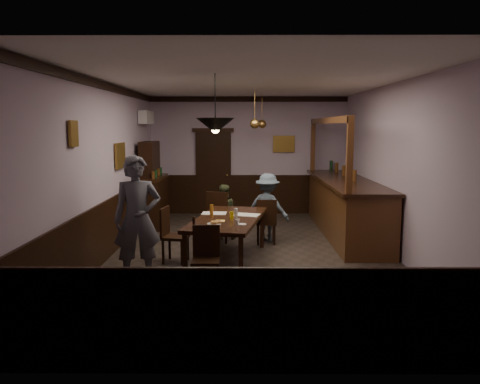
{
  "coord_description": "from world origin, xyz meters",
  "views": [
    {
      "loc": [
        -0.15,
        -8.01,
        2.25
      ],
      "look_at": [
        -0.19,
        -0.2,
        1.15
      ],
      "focal_mm": 35.0,
      "sensor_mm": 36.0,
      "label": 1
    }
  ],
  "objects_px": {
    "chair_far_right": "(266,220)",
    "soda_can": "(232,215)",
    "chair_far_left": "(219,214)",
    "bar_counter": "(345,205)",
    "sideboard": "(152,192)",
    "dining_table": "(228,221)",
    "person_seated_left": "(223,212)",
    "pendant_brass_mid": "(255,124)",
    "pendant_iron": "(215,126)",
    "person_standing": "(137,220)",
    "pendant_brass_far": "(262,124)",
    "chair_near": "(206,255)",
    "chair_side": "(171,232)",
    "person_seated_right": "(268,207)",
    "coffee_cup": "(237,221)"
  },
  "relations": [
    {
      "from": "pendant_brass_mid",
      "to": "pendant_brass_far",
      "type": "distance_m",
      "value": 1.26
    },
    {
      "from": "coffee_cup",
      "to": "chair_near",
      "type": "bearing_deg",
      "value": -108.75
    },
    {
      "from": "person_standing",
      "to": "pendant_brass_far",
      "type": "bearing_deg",
      "value": 51.22
    },
    {
      "from": "chair_far_right",
      "to": "soda_can",
      "type": "distance_m",
      "value": 1.47
    },
    {
      "from": "dining_table",
      "to": "pendant_brass_far",
      "type": "relative_size",
      "value": 2.9
    },
    {
      "from": "person_standing",
      "to": "person_seated_right",
      "type": "height_order",
      "value": "person_standing"
    },
    {
      "from": "person_standing",
      "to": "pendant_brass_mid",
      "type": "distance_m",
      "value": 3.9
    },
    {
      "from": "bar_counter",
      "to": "chair_far_right",
      "type": "bearing_deg",
      "value": -152.85
    },
    {
      "from": "person_seated_left",
      "to": "sideboard",
      "type": "bearing_deg",
      "value": -43.94
    },
    {
      "from": "chair_far_left",
      "to": "bar_counter",
      "type": "relative_size",
      "value": 0.23
    },
    {
      "from": "person_seated_left",
      "to": "chair_side",
      "type": "bearing_deg",
      "value": 58.06
    },
    {
      "from": "chair_near",
      "to": "pendant_iron",
      "type": "relative_size",
      "value": 1.04
    },
    {
      "from": "chair_near",
      "to": "bar_counter",
      "type": "xyz_separation_m",
      "value": [
        2.65,
        3.34,
        0.13
      ]
    },
    {
      "from": "person_standing",
      "to": "chair_side",
      "type": "bearing_deg",
      "value": 57.39
    },
    {
      "from": "soda_can",
      "to": "pendant_iron",
      "type": "height_order",
      "value": "pendant_iron"
    },
    {
      "from": "chair_far_right",
      "to": "pendant_iron",
      "type": "xyz_separation_m",
      "value": [
        -0.85,
        -1.95,
        1.78
      ]
    },
    {
      "from": "dining_table",
      "to": "person_seated_left",
      "type": "relative_size",
      "value": 2.13
    },
    {
      "from": "pendant_brass_mid",
      "to": "chair_far_left",
      "type": "bearing_deg",
      "value": -130.11
    },
    {
      "from": "person_seated_right",
      "to": "soda_can",
      "type": "xyz_separation_m",
      "value": [
        -0.67,
        -1.55,
        0.14
      ]
    },
    {
      "from": "pendant_brass_far",
      "to": "coffee_cup",
      "type": "bearing_deg",
      "value": -97.65
    },
    {
      "from": "chair_far_right",
      "to": "bar_counter",
      "type": "bearing_deg",
      "value": -152.78
    },
    {
      "from": "chair_near",
      "to": "dining_table",
      "type": "bearing_deg",
      "value": 78.06
    },
    {
      "from": "chair_far_right",
      "to": "chair_near",
      "type": "distance_m",
      "value": 2.65
    },
    {
      "from": "dining_table",
      "to": "person_standing",
      "type": "relative_size",
      "value": 1.27
    },
    {
      "from": "person_seated_right",
      "to": "pendant_iron",
      "type": "xyz_separation_m",
      "value": [
        -0.89,
        -2.22,
        1.59
      ]
    },
    {
      "from": "chair_far_left",
      "to": "chair_far_right",
      "type": "bearing_deg",
      "value": -172.04
    },
    {
      "from": "person_seated_right",
      "to": "pendant_iron",
      "type": "relative_size",
      "value": 1.57
    },
    {
      "from": "pendant_iron",
      "to": "bar_counter",
      "type": "bearing_deg",
      "value": 48.02
    },
    {
      "from": "person_seated_left",
      "to": "bar_counter",
      "type": "xyz_separation_m",
      "value": [
        2.53,
        0.43,
        0.06
      ]
    },
    {
      "from": "coffee_cup",
      "to": "soda_can",
      "type": "relative_size",
      "value": 0.67
    },
    {
      "from": "bar_counter",
      "to": "chair_side",
      "type": "bearing_deg",
      "value": -148.34
    },
    {
      "from": "chair_far_left",
      "to": "person_seated_right",
      "type": "distance_m",
      "value": 0.96
    },
    {
      "from": "person_seated_right",
      "to": "chair_far_right",
      "type": "bearing_deg",
      "value": 107.61
    },
    {
      "from": "chair_far_right",
      "to": "coffee_cup",
      "type": "relative_size",
      "value": 10.99
    },
    {
      "from": "chair_near",
      "to": "sideboard",
      "type": "xyz_separation_m",
      "value": [
        -1.55,
        4.22,
        0.28
      ]
    },
    {
      "from": "person_seated_right",
      "to": "pendant_brass_far",
      "type": "relative_size",
      "value": 1.65
    },
    {
      "from": "pendant_brass_mid",
      "to": "pendant_iron",
      "type": "bearing_deg",
      "value": -102.3
    },
    {
      "from": "person_seated_left",
      "to": "pendant_brass_mid",
      "type": "bearing_deg",
      "value": -144.63
    },
    {
      "from": "dining_table",
      "to": "person_seated_left",
      "type": "bearing_deg",
      "value": 95.28
    },
    {
      "from": "sideboard",
      "to": "bar_counter",
      "type": "height_order",
      "value": "bar_counter"
    },
    {
      "from": "person_seated_left",
      "to": "soda_can",
      "type": "relative_size",
      "value": 9.18
    },
    {
      "from": "person_seated_right",
      "to": "soda_can",
      "type": "bearing_deg",
      "value": 92.33
    },
    {
      "from": "chair_side",
      "to": "person_seated_left",
      "type": "xyz_separation_m",
      "value": [
        0.8,
        1.63,
        0.05
      ]
    },
    {
      "from": "coffee_cup",
      "to": "pendant_brass_far",
      "type": "height_order",
      "value": "pendant_brass_far"
    },
    {
      "from": "chair_far_right",
      "to": "chair_far_left",
      "type": "bearing_deg",
      "value": -10.13
    },
    {
      "from": "chair_far_right",
      "to": "pendant_brass_mid",
      "type": "relative_size",
      "value": 1.09
    },
    {
      "from": "chair_far_right",
      "to": "sideboard",
      "type": "bearing_deg",
      "value": -34.73
    },
    {
      "from": "bar_counter",
      "to": "pendant_iron",
      "type": "height_order",
      "value": "pendant_iron"
    },
    {
      "from": "sideboard",
      "to": "pendant_brass_mid",
      "type": "xyz_separation_m",
      "value": [
        2.31,
        -0.75,
        1.53
      ]
    },
    {
      "from": "dining_table",
      "to": "person_seated_left",
      "type": "distance_m",
      "value": 1.62
    }
  ]
}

